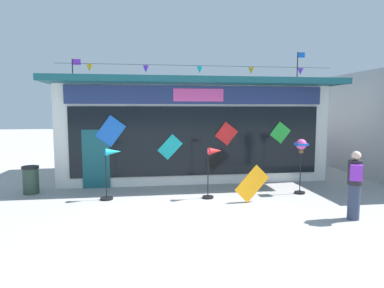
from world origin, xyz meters
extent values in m
plane|color=#9E9B99|center=(0.00, 0.00, 0.00)|extent=(80.00, 80.00, 0.00)
cube|color=silver|center=(0.79, 5.72, 1.77)|extent=(9.76, 4.27, 3.54)
cube|color=#195660|center=(0.79, 5.19, 3.64)|extent=(10.16, 5.35, 0.20)
cube|color=navy|center=(0.79, 3.55, 3.17)|extent=(8.98, 0.08, 0.63)
cube|color=#EA4CA3|center=(0.79, 3.52, 3.17)|extent=(1.76, 0.04, 0.44)
cube|color=black|center=(0.79, 3.56, 1.56)|extent=(8.79, 0.06, 2.43)
cube|color=#195660|center=(-2.73, 3.55, 1.00)|extent=(0.90, 0.07, 2.00)
cube|color=blue|center=(-2.21, 3.50, 1.95)|extent=(1.04, 0.03, 1.08)
cube|color=#19B7BC|center=(-0.21, 3.50, 1.38)|extent=(0.89, 0.03, 0.90)
cube|color=red|center=(1.79, 3.50, 1.82)|extent=(0.84, 0.03, 0.85)
cube|color=green|center=(3.79, 3.50, 1.84)|extent=(0.80, 0.03, 0.81)
cylinder|color=black|center=(0.79, 3.29, 4.14)|extent=(9.37, 0.01, 0.01)
cone|color=orange|center=(-2.80, 3.29, 4.00)|extent=(0.20, 0.20, 0.22)
cone|color=purple|center=(-1.01, 3.29, 4.00)|extent=(0.20, 0.20, 0.22)
cone|color=#19B7BC|center=(0.79, 3.29, 4.00)|extent=(0.20, 0.20, 0.22)
cone|color=orange|center=(2.58, 3.29, 4.00)|extent=(0.20, 0.20, 0.22)
cone|color=purple|center=(4.38, 3.29, 4.00)|extent=(0.20, 0.20, 0.22)
cylinder|color=black|center=(-3.84, 5.72, 4.19)|extent=(0.04, 0.04, 0.90)
cube|color=purple|center=(-3.68, 5.72, 4.52)|extent=(0.32, 0.02, 0.22)
cylinder|color=black|center=(5.42, 5.72, 4.43)|extent=(0.04, 0.04, 1.38)
cube|color=blue|center=(5.58, 5.72, 4.99)|extent=(0.32, 0.02, 0.22)
cylinder|color=black|center=(-2.22, 2.01, 0.03)|extent=(0.38, 0.38, 0.06)
cylinder|color=black|center=(-2.22, 2.01, 0.72)|extent=(0.03, 0.03, 1.43)
cone|color=#19B7BC|center=(-1.99, 2.01, 1.43)|extent=(0.49, 0.30, 0.21)
cylinder|color=blue|center=(-2.22, 2.01, 1.43)|extent=(0.03, 0.16, 0.16)
cylinder|color=black|center=(0.80, 1.74, 0.03)|extent=(0.34, 0.34, 0.06)
cylinder|color=black|center=(0.80, 1.74, 0.72)|extent=(0.03, 0.03, 1.44)
cone|color=red|center=(1.02, 1.74, 1.44)|extent=(0.48, 0.33, 0.22)
cylinder|color=#EA4CA3|center=(0.80, 1.74, 1.44)|extent=(0.03, 0.16, 0.16)
cylinder|color=black|center=(3.82, 1.89, 0.03)|extent=(0.33, 0.33, 0.06)
cylinder|color=black|center=(3.82, 1.89, 0.71)|extent=(0.03, 0.03, 1.41)
sphere|color=#EA4CA3|center=(3.82, 1.89, 1.58)|extent=(0.33, 0.33, 0.33)
cube|color=blue|center=(3.82, 1.89, 1.58)|extent=(0.34, 0.34, 0.07)
cube|color=brown|center=(3.82, 1.89, 1.35)|extent=(0.10, 0.10, 0.10)
cylinder|color=#333D56|center=(3.96, -0.64, 0.43)|extent=(0.28, 0.28, 0.86)
cylinder|color=#232328|center=(3.96, -0.64, 1.16)|extent=(0.34, 0.34, 0.60)
sphere|color=beige|center=(3.96, -0.64, 1.57)|extent=(0.22, 0.22, 0.22)
cube|color=purple|center=(3.87, -0.82, 1.19)|extent=(0.30, 0.27, 0.38)
cylinder|color=#2D4238|center=(-4.69, 3.07, 0.40)|extent=(0.48, 0.48, 0.81)
cylinder|color=black|center=(-4.69, 3.07, 0.85)|extent=(0.52, 0.52, 0.08)
cube|color=orange|center=(1.98, 1.16, 0.54)|extent=(1.08, 0.20, 1.08)
camera|label=1|loc=(-1.02, -7.83, 2.67)|focal=30.77mm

